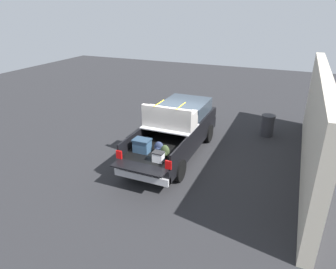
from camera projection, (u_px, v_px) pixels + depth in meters
ground_plane at (174, 154)px, 12.14m from camera, size 40.00×40.00×0.00m
pickup_truck at (177, 129)px, 12.07m from camera, size 6.05×2.06×2.23m
building_facade at (315, 124)px, 10.29m from camera, size 9.83×0.36×3.55m
trash_can at (267, 125)px, 13.70m from camera, size 0.60×0.60×0.98m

